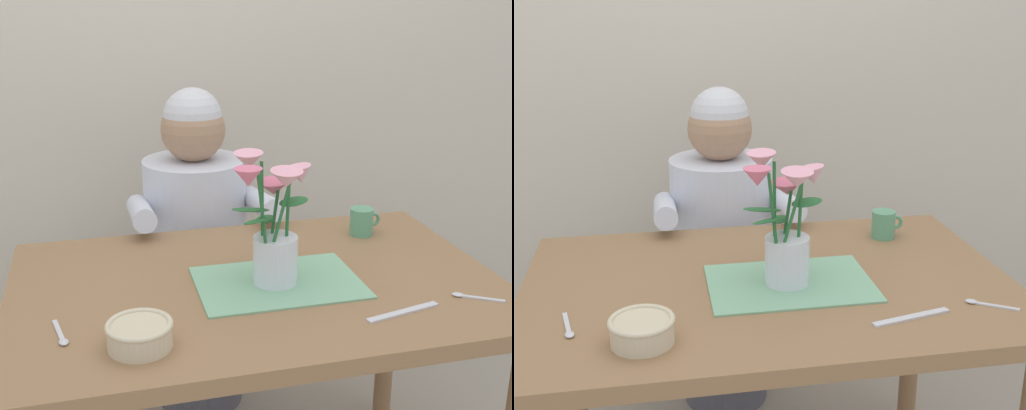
% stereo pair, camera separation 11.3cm
% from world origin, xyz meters
% --- Properties ---
extents(wood_panel_backdrop, '(4.00, 0.10, 2.50)m').
position_xyz_m(wood_panel_backdrop, '(0.00, 1.05, 1.25)').
color(wood_panel_backdrop, beige).
rests_on(wood_panel_backdrop, ground_plane).
extents(dining_table, '(1.20, 0.80, 0.74)m').
position_xyz_m(dining_table, '(0.00, 0.00, 0.64)').
color(dining_table, olive).
rests_on(dining_table, ground_plane).
extents(seated_person, '(0.45, 0.47, 1.14)m').
position_xyz_m(seated_person, '(-0.05, 0.62, 0.56)').
color(seated_person, '#4C4C56').
rests_on(seated_person, ground_plane).
extents(striped_placemat, '(0.40, 0.28, 0.00)m').
position_xyz_m(striped_placemat, '(0.05, -0.03, 0.74)').
color(striped_placemat, '#7AB289').
rests_on(striped_placemat, dining_table).
extents(flower_vase, '(0.23, 0.21, 0.33)m').
position_xyz_m(flower_vase, '(0.03, -0.03, 0.89)').
color(flower_vase, silver).
rests_on(flower_vase, dining_table).
extents(ceramic_bowl, '(0.14, 0.14, 0.06)m').
position_xyz_m(ceramic_bowl, '(-0.31, -0.25, 0.77)').
color(ceramic_bowl, beige).
rests_on(ceramic_bowl, dining_table).
extents(dinner_knife, '(0.19, 0.06, 0.00)m').
position_xyz_m(dinner_knife, '(0.27, -0.25, 0.74)').
color(dinner_knife, silver).
rests_on(dinner_knife, dining_table).
extents(tea_cup, '(0.09, 0.07, 0.08)m').
position_xyz_m(tea_cup, '(0.38, 0.23, 0.78)').
color(tea_cup, '#569970').
rests_on(tea_cup, dining_table).
extents(spoon_0, '(0.11, 0.08, 0.01)m').
position_xyz_m(spoon_0, '(0.46, -0.22, 0.74)').
color(spoon_0, silver).
rests_on(spoon_0, dining_table).
extents(spoon_1, '(0.04, 0.12, 0.01)m').
position_xyz_m(spoon_1, '(-0.46, -0.17, 0.74)').
color(spoon_1, silver).
rests_on(spoon_1, dining_table).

